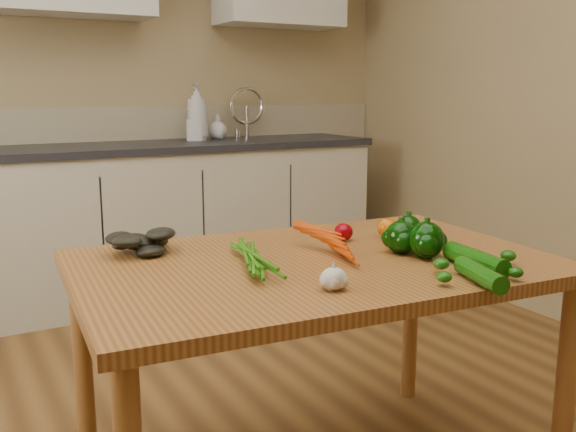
# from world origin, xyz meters

# --- Properties ---
(room) EXTENTS (4.04, 5.04, 2.64)m
(room) POSITION_xyz_m (0.00, 0.17, 1.25)
(room) COLOR brown
(room) RESTS_ON ground
(counter_run) EXTENTS (2.84, 0.64, 1.14)m
(counter_run) POSITION_xyz_m (0.21, 2.19, 0.46)
(counter_run) COLOR #BDB69E
(counter_run) RESTS_ON ground
(table) EXTENTS (1.41, 0.97, 0.72)m
(table) POSITION_xyz_m (0.12, 0.10, 0.64)
(table) COLOR #9C602D
(table) RESTS_ON ground
(soap_bottle_a) EXTENTS (0.19, 0.19, 0.34)m
(soap_bottle_a) POSITION_xyz_m (0.61, 2.29, 1.07)
(soap_bottle_a) COLOR silver
(soap_bottle_a) RESTS_ON counter_run
(soap_bottle_b) EXTENTS (0.11, 0.11, 0.19)m
(soap_bottle_b) POSITION_xyz_m (0.58, 2.26, 0.99)
(soap_bottle_b) COLOR silver
(soap_bottle_b) RESTS_ON counter_run
(soap_bottle_c) EXTENTS (0.15, 0.15, 0.15)m
(soap_bottle_c) POSITION_xyz_m (0.76, 2.33, 0.98)
(soap_bottle_c) COLOR silver
(soap_bottle_c) RESTS_ON counter_run
(carrot_bunch) EXTENTS (0.26, 0.21, 0.07)m
(carrot_bunch) POSITION_xyz_m (0.10, 0.13, 0.76)
(carrot_bunch) COLOR #C43C04
(carrot_bunch) RESTS_ON table
(leafy_greens) EXTENTS (0.19, 0.17, 0.10)m
(leafy_greens) POSITION_xyz_m (-0.30, 0.42, 0.77)
(leafy_greens) COLOR black
(leafy_greens) RESTS_ON table
(garlic_bulb) EXTENTS (0.07, 0.07, 0.06)m
(garlic_bulb) POSITION_xyz_m (0.01, -0.16, 0.75)
(garlic_bulb) COLOR beige
(garlic_bulb) RESTS_ON table
(pepper_a) EXTENTS (0.10, 0.10, 0.10)m
(pepper_a) POSITION_xyz_m (0.38, 0.05, 0.77)
(pepper_a) COLOR black
(pepper_a) RESTS_ON table
(pepper_b) EXTENTS (0.09, 0.09, 0.09)m
(pepper_b) POSITION_xyz_m (0.49, 0.14, 0.77)
(pepper_b) COLOR black
(pepper_b) RESTS_ON table
(pepper_c) EXTENTS (0.10, 0.10, 0.10)m
(pepper_c) POSITION_xyz_m (0.41, -0.03, 0.77)
(pepper_c) COLOR black
(pepper_c) RESTS_ON table
(tomato_a) EXTENTS (0.06, 0.06, 0.06)m
(tomato_a) POSITION_xyz_m (0.32, 0.26, 0.75)
(tomato_a) COLOR #8A020A
(tomato_a) RESTS_ON table
(tomato_b) EXTENTS (0.07, 0.07, 0.06)m
(tomato_b) POSITION_xyz_m (0.47, 0.22, 0.75)
(tomato_b) COLOR #C25604
(tomato_b) RESTS_ON table
(tomato_c) EXTENTS (0.06, 0.06, 0.06)m
(tomato_c) POSITION_xyz_m (0.55, 0.17, 0.75)
(tomato_c) COLOR #C25604
(tomato_c) RESTS_ON table
(zucchini_a) EXTENTS (0.08, 0.23, 0.05)m
(zucchini_a) POSITION_xyz_m (0.45, -0.19, 0.75)
(zucchini_a) COLOR #0E4407
(zucchini_a) RESTS_ON table
(zucchini_b) EXTENTS (0.10, 0.20, 0.05)m
(zucchini_b) POSITION_xyz_m (0.36, -0.30, 0.75)
(zucchini_b) COLOR #0E4407
(zucchini_b) RESTS_ON table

